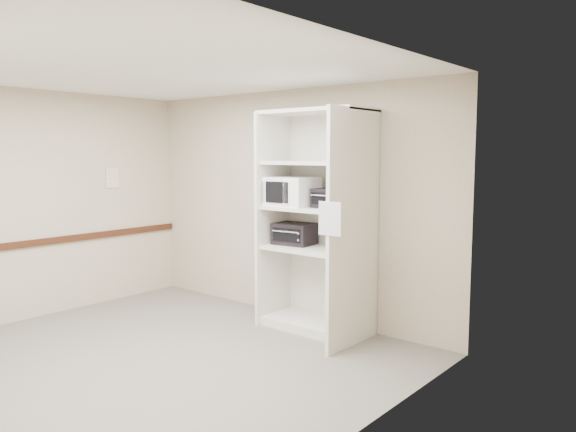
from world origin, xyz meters
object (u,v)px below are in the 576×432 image
Objects in this scene: shelving_unit at (319,229)px; toaster_oven_upper at (331,198)px; microwave at (292,191)px; toaster_oven_lower at (294,234)px.

shelving_unit reaches higher than toaster_oven_upper.
toaster_oven_lower is at bearing 113.57° from microwave.
toaster_oven_upper reaches higher than toaster_oven_lower.
toaster_oven_upper is (0.14, 0.02, 0.34)m from shelving_unit.
microwave is at bearing -169.13° from toaster_oven_upper.
toaster_oven_lower is (-0.04, 0.09, -0.49)m from microwave.
toaster_oven_lower is at bearing 174.25° from shelving_unit.
microwave reaches higher than toaster_oven_upper.
shelving_unit is 0.39m from toaster_oven_lower.
microwave is 1.49× the size of toaster_oven_upper.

